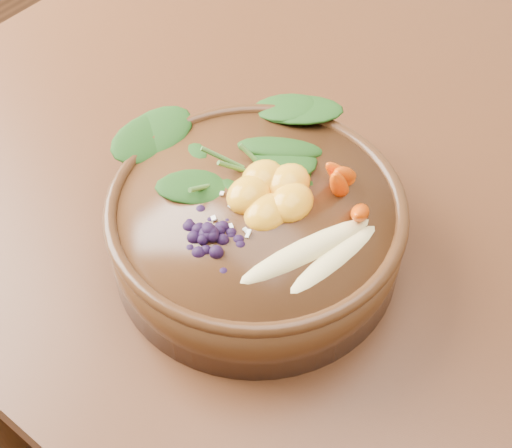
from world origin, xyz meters
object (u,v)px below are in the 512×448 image
Objects in this scene: stoneware_bowl at (256,231)px; mandarin_cluster at (272,185)px; blueberry_pile at (208,224)px; banana_halves at (321,245)px; kale_heap at (272,135)px; carrot_cluster at (357,166)px.

mandarin_cluster is at bearing 72.87° from stoneware_bowl.
blueberry_pile reaches higher than stoneware_bowl.
banana_halves is 0.08m from mandarin_cluster.
mandarin_cluster is 0.08m from blueberry_pile.
stoneware_bowl is 3.15× the size of mandarin_cluster.
blueberry_pile is (0.02, -0.13, -0.00)m from kale_heap.
kale_heap is 2.07× the size of mandarin_cluster.
kale_heap is at bearing 127.42° from mandarin_cluster.
carrot_cluster is at bearing 113.06° from banana_halves.
blueberry_pile is at bearing -97.93° from stoneware_bowl.
blueberry_pile is at bearing -100.06° from mandarin_cluster.
banana_halves is 1.19× the size of blueberry_pile.
blueberry_pile is (-0.01, -0.06, 0.06)m from stoneware_bowl.
banana_halves reaches higher than stoneware_bowl.
stoneware_bowl is 0.08m from blueberry_pile.
banana_halves is at bearing -20.54° from mandarin_cluster.
mandarin_cluster is at bearing 170.25° from banana_halves.
banana_halves is 1.73× the size of mandarin_cluster.
blueberry_pile is at bearing -141.51° from banana_halves.
mandarin_cluster reaches higher than stoneware_bowl.
mandarin_cluster is 0.69× the size of blueberry_pile.
carrot_cluster is at bearing 45.52° from stoneware_bowl.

